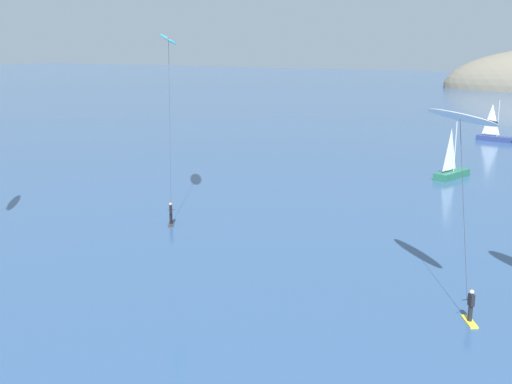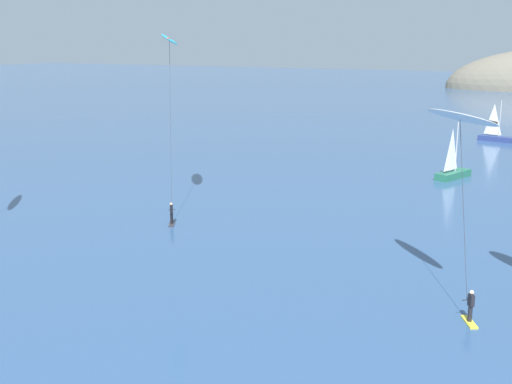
% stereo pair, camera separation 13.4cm
% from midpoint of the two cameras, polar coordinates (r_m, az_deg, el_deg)
% --- Properties ---
extents(sailboat_near, '(2.86, 5.90, 5.70)m').
position_cam_midpoint_polar(sailboat_near, '(68.33, 17.31, 1.75)').
color(sailboat_near, '#23664C').
rests_on(sailboat_near, ground).
extents(sailboat_far, '(5.95, 2.56, 5.70)m').
position_cam_midpoint_polar(sailboat_far, '(95.29, 20.79, 4.60)').
color(sailboat_far, navy).
rests_on(sailboat_far, ground).
extents(kitesurfer_cyan, '(5.08, 7.18, 14.19)m').
position_cam_midpoint_polar(kitesurfer_cyan, '(51.44, -7.62, 12.17)').
color(kitesurfer_cyan, '#2D2D33').
rests_on(kitesurfer_cyan, ground).
extents(kitesurfer_white, '(5.02, 5.29, 10.29)m').
position_cam_midpoint_polar(kitesurfer_white, '(33.13, 17.87, 5.00)').
color(kitesurfer_white, yellow).
rests_on(kitesurfer_white, ground).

